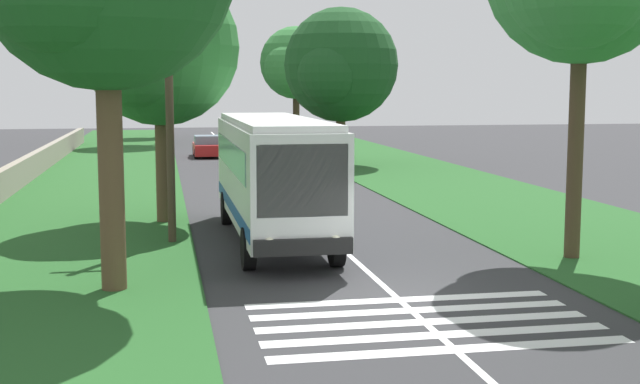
% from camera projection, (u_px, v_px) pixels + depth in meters
% --- Properties ---
extents(ground, '(160.00, 160.00, 0.00)m').
position_uv_depth(ground, '(396.00, 297.00, 18.87)').
color(ground, '#333335').
extents(grass_verge_left, '(120.00, 8.00, 0.04)m').
position_uv_depth(grass_verge_left, '(79.00, 210.00, 32.00)').
color(grass_verge_left, '#235623').
rests_on(grass_verge_left, ground).
extents(grass_verge_right, '(120.00, 8.00, 0.04)m').
position_uv_depth(grass_verge_right, '(489.00, 200.00, 35.00)').
color(grass_verge_right, '#235623').
rests_on(grass_verge_right, ground).
extents(centre_line, '(110.00, 0.16, 0.01)m').
position_uv_depth(centre_line, '(293.00, 205.00, 33.50)').
color(centre_line, silver).
rests_on(centre_line, ground).
extents(coach_bus, '(11.16, 2.62, 3.73)m').
position_uv_depth(coach_bus, '(273.00, 171.00, 25.47)').
color(coach_bus, white).
rests_on(coach_bus, ground).
extents(zebra_crossing, '(4.05, 6.80, 0.01)m').
position_uv_depth(zebra_crossing, '(424.00, 322.00, 16.88)').
color(zebra_crossing, silver).
rests_on(zebra_crossing, ground).
extents(trailing_car_0, '(4.30, 1.78, 1.43)m').
position_uv_depth(trailing_car_0, '(297.00, 162.00, 45.02)').
color(trailing_car_0, '#145933').
rests_on(trailing_car_0, ground).
extents(trailing_car_1, '(4.30, 1.78, 1.43)m').
position_uv_depth(trailing_car_1, '(273.00, 153.00, 51.42)').
color(trailing_car_1, '#B21E1E').
rests_on(trailing_car_1, ground).
extents(trailing_car_2, '(4.30, 1.78, 1.43)m').
position_uv_depth(trailing_car_2, '(207.00, 147.00, 56.40)').
color(trailing_car_2, '#B21E1E').
rests_on(trailing_car_2, ground).
extents(trailing_car_3, '(4.30, 1.78, 1.43)m').
position_uv_depth(trailing_car_3, '(255.00, 139.00, 65.38)').
color(trailing_car_3, silver).
rests_on(trailing_car_3, ground).
extents(roadside_tree_left_0, '(6.14, 5.34, 8.63)m').
position_uv_depth(roadside_tree_left_0, '(156.00, 51.00, 28.53)').
color(roadside_tree_left_0, brown).
rests_on(roadside_tree_left_0, grass_verge_left).
extents(roadside_tree_left_2, '(7.67, 6.37, 11.68)m').
position_uv_depth(roadside_tree_left_2, '(155.00, 40.00, 66.92)').
color(roadside_tree_left_2, brown).
rests_on(roadside_tree_left_2, grass_verge_left).
extents(roadside_tree_left_3, '(5.64, 4.82, 8.61)m').
position_uv_depth(roadside_tree_left_3, '(155.00, 71.00, 76.64)').
color(roadside_tree_left_3, '#4C3826').
rests_on(roadside_tree_left_3, grass_verge_left).
extents(roadside_tree_right_0, '(7.08, 5.96, 9.54)m').
position_uv_depth(roadside_tree_right_0, '(294.00, 65.00, 69.52)').
color(roadside_tree_right_0, '#3D2D1E').
rests_on(roadside_tree_right_0, grass_verge_right).
extents(roadside_tree_right_1, '(7.78, 6.73, 9.26)m').
position_uv_depth(roadside_tree_right_1, '(338.00, 68.00, 49.98)').
color(roadside_tree_right_1, brown).
rests_on(roadside_tree_right_1, grass_verge_right).
extents(utility_pole, '(0.24, 1.40, 7.41)m').
position_uv_depth(utility_pole, '(170.00, 113.00, 24.95)').
color(utility_pole, '#473828').
rests_on(utility_pole, grass_verge_left).
extents(roadside_wall, '(70.00, 0.40, 1.21)m').
position_uv_depth(roadside_wall, '(7.00, 181.00, 36.17)').
color(roadside_wall, gray).
rests_on(roadside_wall, grass_verge_left).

